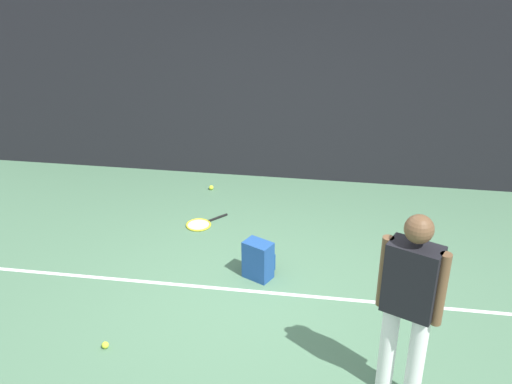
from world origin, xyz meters
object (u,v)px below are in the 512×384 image
Objects in this scene: tennis_racket at (200,224)px; tennis_ball_by_fence at (105,345)px; tennis_player at (409,299)px; tennis_ball_near_player at (211,188)px; backpack at (259,260)px.

tennis_racket is 8.63× the size of tennis_ball_by_fence.
tennis_ball_by_fence is (-2.64, 0.17, -0.93)m from tennis_player.
tennis_ball_by_fence is at bearing -94.13° from tennis_ball_near_player.
tennis_player is 4.43m from tennis_ball_near_player.
backpack is 6.67× the size of tennis_ball_near_player.
tennis_racket is (-2.31, 2.57, -0.95)m from tennis_player.
tennis_ball_near_player is at bearing -37.96° from backpack.
backpack reaches higher than tennis_ball_near_player.
tennis_player reaches higher than backpack.
tennis_player reaches higher than tennis_racket.
tennis_racket is at bearing -22.31° from backpack.
tennis_ball_near_player reaches higher than tennis_racket.
backpack reaches higher than tennis_racket.
tennis_player is 2.81m from tennis_ball_by_fence.
tennis_player is at bearing 158.69° from backpack.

